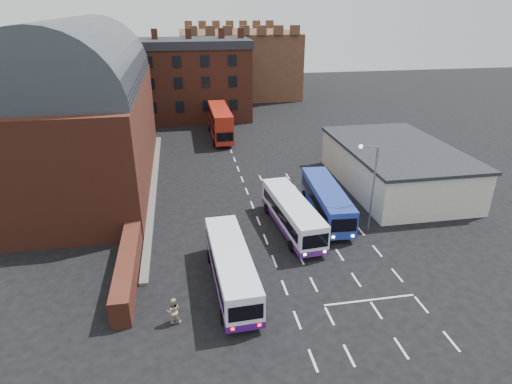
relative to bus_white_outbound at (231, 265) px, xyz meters
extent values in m
plane|color=black|center=(3.41, -0.05, -1.59)|extent=(180.00, 180.00, 0.00)
cube|color=#602B1E|center=(-12.09, 20.95, 3.41)|extent=(12.00, 28.00, 10.00)
cylinder|color=#1E2328|center=(-12.09, 20.95, 8.41)|extent=(12.00, 26.00, 12.00)
cube|color=#602B1E|center=(-6.79, 1.95, -0.69)|extent=(1.20, 10.00, 1.80)
cube|color=beige|center=(18.41, 13.95, 0.41)|extent=(10.00, 16.00, 4.00)
cube|color=#282B30|center=(18.41, 13.95, 2.51)|extent=(10.40, 16.40, 0.30)
cube|color=brown|center=(-2.59, 45.95, 3.91)|extent=(22.00, 10.00, 11.00)
cube|color=brown|center=(9.41, 65.95, 4.41)|extent=(22.00, 22.00, 12.00)
cube|color=white|center=(0.00, 0.00, -0.02)|extent=(2.63, 9.94, 2.24)
cube|color=black|center=(0.00, 0.00, 0.12)|extent=(2.64, 8.74, 0.81)
cylinder|color=black|center=(-1.24, 3.09, -1.14)|extent=(0.29, 0.91, 0.90)
cylinder|color=black|center=(-0.98, -3.53, -1.14)|extent=(0.29, 0.91, 0.90)
cylinder|color=black|center=(0.99, 3.18, -1.14)|extent=(0.29, 0.91, 0.90)
cylinder|color=black|center=(1.26, -3.44, -1.14)|extent=(0.29, 0.91, 0.90)
cube|color=white|center=(5.82, 6.70, -0.01)|extent=(3.09, 10.04, 2.25)
cube|color=black|center=(5.82, 6.70, 0.12)|extent=(3.05, 8.85, 0.81)
cylinder|color=black|center=(7.21, 3.67, -1.14)|extent=(0.33, 0.92, 0.90)
cylinder|color=black|center=(6.64, 10.29, -1.14)|extent=(0.33, 0.92, 0.90)
cylinder|color=black|center=(4.98, 3.47, -1.14)|extent=(0.33, 0.92, 0.90)
cylinder|color=black|center=(4.40, 10.10, -1.14)|extent=(0.33, 0.92, 0.90)
cube|color=navy|center=(9.41, 8.66, 0.01)|extent=(2.89, 10.14, 2.28)
cube|color=black|center=(9.41, 8.66, 0.14)|extent=(2.88, 8.95, 0.82)
cylinder|color=black|center=(10.35, 5.40, -1.13)|extent=(0.31, 0.92, 0.91)
cylinder|color=black|center=(10.76, 12.13, -1.13)|extent=(0.31, 0.92, 0.91)
cylinder|color=black|center=(8.07, 5.54, -1.13)|extent=(0.31, 0.92, 0.91)
cylinder|color=black|center=(8.49, 12.27, -1.13)|extent=(0.31, 0.92, 0.91)
cube|color=#AD2414|center=(2.67, 33.77, 0.76)|extent=(2.47, 10.53, 3.73)
cube|color=black|center=(2.67, 33.77, 0.23)|extent=(2.52, 9.33, 0.86)
cylinder|color=black|center=(3.89, 30.44, -1.11)|extent=(0.28, 0.96, 0.96)
cylinder|color=black|center=(3.84, 37.51, -1.11)|extent=(0.28, 0.96, 0.96)
cylinder|color=black|center=(1.50, 30.42, -1.11)|extent=(0.28, 0.96, 0.96)
cylinder|color=black|center=(1.45, 37.49, -1.11)|extent=(0.28, 0.96, 0.96)
cylinder|color=slate|center=(12.01, 5.45, 2.03)|extent=(0.14, 0.14, 7.23)
cylinder|color=slate|center=(11.42, 5.69, 5.65)|extent=(1.21, 0.56, 0.09)
sphere|color=#FFF2CC|center=(10.83, 5.92, 5.60)|extent=(0.33, 0.33, 0.33)
imported|color=#A30F14|center=(-3.74, -2.84, -0.89)|extent=(0.60, 0.51, 1.40)
imported|color=#C3B58F|center=(-3.78, -2.97, -0.74)|extent=(0.82, 0.64, 1.69)
camera|label=1|loc=(-2.53, -23.40, 15.68)|focal=30.00mm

